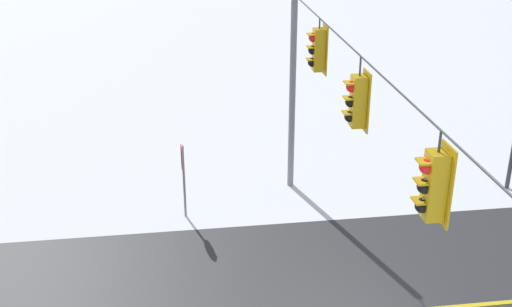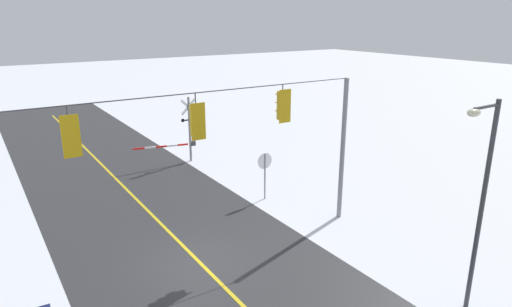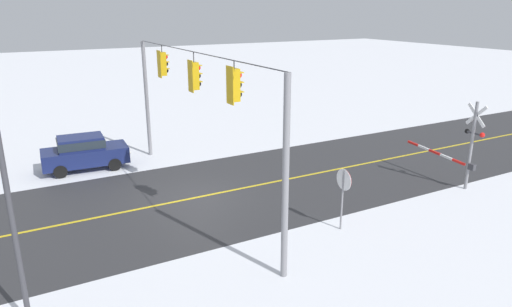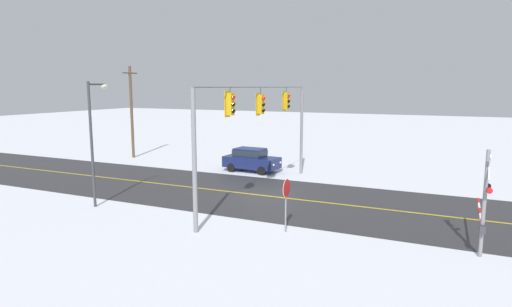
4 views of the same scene
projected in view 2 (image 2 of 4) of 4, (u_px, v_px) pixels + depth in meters
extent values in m
plane|color=white|center=(198.00, 261.00, 16.46)|extent=(160.00, 160.00, 0.00)
cylinder|color=gray|center=(343.00, 151.00, 19.19)|extent=(0.20, 0.20, 6.20)
cylinder|color=#38383D|center=(190.00, 93.00, 14.64)|extent=(14.00, 0.04, 0.04)
cylinder|color=#38383D|center=(283.00, 88.00, 16.63)|extent=(0.04, 0.04, 0.26)
cube|color=#C6990F|center=(282.00, 105.00, 16.83)|extent=(0.34, 0.28, 1.08)
cube|color=#C6990F|center=(285.00, 106.00, 16.70)|extent=(0.52, 0.03, 1.26)
sphere|color=red|center=(280.00, 96.00, 16.85)|extent=(0.24, 0.24, 0.24)
cube|color=#C6990F|center=(279.00, 94.00, 16.89)|extent=(0.26, 0.16, 0.03)
sphere|color=black|center=(280.00, 105.00, 16.95)|extent=(0.24, 0.24, 0.24)
cube|color=#C6990F|center=(279.00, 102.00, 16.98)|extent=(0.26, 0.16, 0.03)
sphere|color=black|center=(280.00, 113.00, 17.04)|extent=(0.24, 0.24, 0.24)
cube|color=#C6990F|center=(279.00, 111.00, 17.07)|extent=(0.26, 0.16, 0.03)
cylinder|color=#38383D|center=(195.00, 99.00, 14.79)|extent=(0.04, 0.04, 0.40)
cube|color=#C6990F|center=(196.00, 121.00, 15.01)|extent=(0.34, 0.28, 1.08)
cube|color=#C6990F|center=(198.00, 122.00, 14.88)|extent=(0.52, 0.03, 1.26)
sphere|color=red|center=(194.00, 111.00, 15.03)|extent=(0.24, 0.24, 0.24)
cube|color=#C6990F|center=(193.00, 108.00, 15.06)|extent=(0.26, 0.16, 0.03)
sphere|color=black|center=(194.00, 120.00, 15.13)|extent=(0.24, 0.24, 0.24)
cube|color=#C6990F|center=(193.00, 117.00, 15.16)|extent=(0.26, 0.16, 0.03)
sphere|color=black|center=(195.00, 129.00, 15.22)|extent=(0.24, 0.24, 0.24)
cube|color=#C6990F|center=(194.00, 126.00, 15.25)|extent=(0.26, 0.16, 0.03)
cylinder|color=#38383D|center=(67.00, 111.00, 12.69)|extent=(0.04, 0.04, 0.33)
cube|color=#C6990F|center=(70.00, 135.00, 12.90)|extent=(0.34, 0.28, 1.08)
cube|color=#C6990F|center=(71.00, 136.00, 12.77)|extent=(0.52, 0.03, 1.26)
sphere|color=red|center=(67.00, 123.00, 12.92)|extent=(0.24, 0.24, 0.24)
cube|color=#C6990F|center=(67.00, 120.00, 12.95)|extent=(0.26, 0.16, 0.03)
sphere|color=black|center=(69.00, 134.00, 13.02)|extent=(0.24, 0.24, 0.24)
cube|color=#C6990F|center=(68.00, 131.00, 13.05)|extent=(0.26, 0.16, 0.03)
sphere|color=black|center=(70.00, 145.00, 13.11)|extent=(0.24, 0.24, 0.24)
cube|color=#C6990F|center=(69.00, 141.00, 13.14)|extent=(0.26, 0.16, 0.03)
cylinder|color=gray|center=(265.00, 177.00, 21.73)|extent=(0.07, 0.07, 2.30)
cylinder|color=#B71414|center=(265.00, 161.00, 21.53)|extent=(0.76, 0.03, 0.76)
cylinder|color=white|center=(265.00, 161.00, 21.51)|extent=(0.80, 0.01, 0.80)
cylinder|color=gray|center=(190.00, 130.00, 27.26)|extent=(0.14, 0.14, 4.00)
cube|color=white|center=(188.00, 107.00, 26.89)|extent=(0.98, 0.04, 0.98)
cube|color=white|center=(188.00, 107.00, 26.89)|extent=(0.98, 0.04, 0.98)
cube|color=#38383D|center=(189.00, 120.00, 27.12)|extent=(0.80, 0.06, 0.08)
sphere|color=red|center=(194.00, 119.00, 27.37)|extent=(0.22, 0.22, 0.22)
sphere|color=black|center=(183.00, 120.00, 26.97)|extent=(0.22, 0.22, 0.22)
cube|color=red|center=(183.00, 145.00, 27.25)|extent=(0.69, 0.08, 0.15)
cube|color=white|center=(172.00, 146.00, 26.88)|extent=(0.69, 0.08, 0.15)
cube|color=red|center=(161.00, 147.00, 26.51)|extent=(0.69, 0.08, 0.15)
cube|color=white|center=(150.00, 148.00, 26.15)|extent=(0.69, 0.08, 0.15)
cube|color=red|center=(139.00, 149.00, 25.78)|extent=(0.69, 0.08, 0.15)
cube|color=#38383D|center=(193.00, 143.00, 27.62)|extent=(0.28, 0.20, 0.28)
cylinder|color=#38383D|center=(481.00, 210.00, 12.92)|extent=(0.14, 0.14, 6.50)
cylinder|color=#38383D|center=(487.00, 107.00, 11.72)|extent=(1.10, 0.09, 0.09)
ellipsoid|color=beige|center=(474.00, 113.00, 11.46)|extent=(0.44, 0.28, 0.22)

